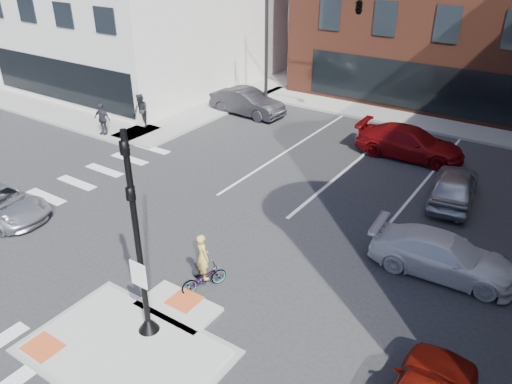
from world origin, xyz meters
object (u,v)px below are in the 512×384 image
Objects in this scene: pedestrian_a at (141,111)px; pedestrian_b at (102,119)px; bg_car_silver at (454,186)px; bg_car_red at (410,143)px; bg_car_dark at (247,102)px; white_pickup at (443,255)px; cyclist at (204,271)px.

pedestrian_a reaches higher than pedestrian_b.
bg_car_silver is 0.82× the size of bg_car_red.
pedestrian_a is 2.21m from pedestrian_b.
bg_car_dark reaches higher than bg_car_red.
bg_car_red reaches higher than bg_car_silver.
bg_car_dark is 0.91× the size of bg_car_red.
bg_car_dark is at bearing 83.47° from bg_car_red.
white_pickup is at bearing -15.69° from pedestrian_b.
bg_car_dark is 10.46m from bg_car_red.
cyclist is 1.16× the size of pedestrian_b.
cyclist is at bearing 56.64° from bg_car_silver.
bg_car_red is 2.78× the size of pedestrian_a.
bg_car_dark is at bearing -35.97° from cyclist.
white_pickup is at bearing -120.75° from bg_car_dark.
pedestrian_b is (-4.43, -7.45, 0.23)m from bg_car_dark.
pedestrian_b is at bearing -5.26° from cyclist.
bg_car_red is at bearing -73.98° from cyclist.
pedestrian_a is at bearing 55.88° from pedestrian_b.
white_pickup is at bearing -115.94° from cyclist.
white_pickup is 19.05m from pedestrian_b.
white_pickup is 2.48× the size of pedestrian_a.
white_pickup is 2.71× the size of pedestrian_b.
bg_car_silver is 11.41m from cyclist.
pedestrian_a is at bearing 106.37° from bg_car_red.
pedestrian_a is at bearing 72.82° from white_pickup.
bg_car_silver is at bearing -140.90° from bg_car_red.
pedestrian_a reaches higher than cyclist.
white_pickup is 7.80m from cyclist.
bg_car_red is 3.04× the size of pedestrian_b.
bg_car_red is (10.43, -0.84, -0.02)m from bg_car_dark.
pedestrian_b reaches higher than bg_car_silver.
white_pickup is 0.89× the size of bg_car_red.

